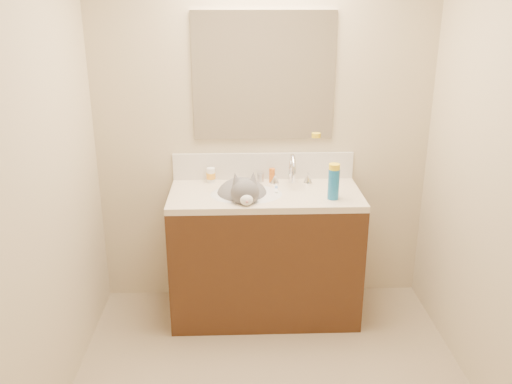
{
  "coord_description": "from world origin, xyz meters",
  "views": [
    {
      "loc": [
        -0.17,
        -2.21,
        2.01
      ],
      "look_at": [
        -0.06,
        0.92,
        0.88
      ],
      "focal_mm": 38.0,
      "sensor_mm": 36.0,
      "label": 1
    }
  ],
  "objects": [
    {
      "name": "faucet",
      "position": [
        0.18,
        1.11,
        0.95
      ],
      "size": [
        0.28,
        0.2,
        0.21
      ],
      "color": "silver",
      "rests_on": "counter_slab"
    },
    {
      "name": "vanity_cabinet",
      "position": [
        0.0,
        0.97,
        0.41
      ],
      "size": [
        1.2,
        0.55,
        0.82
      ],
      "primitive_type": "cube",
      "color": "#3D2111",
      "rests_on": "ground"
    },
    {
      "name": "silver_jar",
      "position": [
        -0.02,
        1.18,
        0.89
      ],
      "size": [
        0.06,
        0.06,
        0.06
      ],
      "primitive_type": "cylinder",
      "rotation": [
        0.0,
        0.0,
        -0.15
      ],
      "color": "#B7B7BC",
      "rests_on": "counter_slab"
    },
    {
      "name": "counter_slab",
      "position": [
        0.0,
        0.97,
        0.84
      ],
      "size": [
        1.2,
        0.55,
        0.04
      ],
      "primitive_type": "cube",
      "color": "beige",
      "rests_on": "vanity_cabinet"
    },
    {
      "name": "basin",
      "position": [
        -0.12,
        0.94,
        0.79
      ],
      "size": [
        0.45,
        0.36,
        0.14
      ],
      "primitive_type": "ellipsoid",
      "color": "white",
      "rests_on": "vanity_cabinet"
    },
    {
      "name": "toothbrush_head",
      "position": [
        0.07,
        1.03,
        0.87
      ],
      "size": [
        0.02,
        0.03,
        0.02
      ],
      "primitive_type": "cube",
      "rotation": [
        0.0,
        0.0,
        -0.05
      ],
      "color": "#658FD7",
      "rests_on": "counter_slab"
    },
    {
      "name": "room_shell",
      "position": [
        0.0,
        0.0,
        1.49
      ],
      "size": [
        2.24,
        2.54,
        2.52
      ],
      "color": "#C4B392",
      "rests_on": "ground"
    },
    {
      "name": "toothbrush",
      "position": [
        0.07,
        1.03,
        0.87
      ],
      "size": [
        0.02,
        0.16,
        0.01
      ],
      "primitive_type": "cube",
      "rotation": [
        0.0,
        0.0,
        -0.05
      ],
      "color": "white",
      "rests_on": "counter_slab"
    },
    {
      "name": "pill_label",
      "position": [
        -0.35,
        1.18,
        0.9
      ],
      "size": [
        0.07,
        0.07,
        0.04
      ],
      "primitive_type": "cylinder",
      "rotation": [
        0.0,
        0.0,
        -0.11
      ],
      "color": "#F5A628",
      "rests_on": "pill_bottle"
    },
    {
      "name": "mirror",
      "position": [
        0.0,
        1.24,
        1.54
      ],
      "size": [
        0.9,
        0.02,
        0.8
      ],
      "primitive_type": "cube",
      "color": "white",
      "rests_on": "room_shell"
    },
    {
      "name": "backsplash",
      "position": [
        0.0,
        1.24,
        0.95
      ],
      "size": [
        1.2,
        0.02,
        0.18
      ],
      "primitive_type": "cube",
      "color": "silver",
      "rests_on": "counter_slab"
    },
    {
      "name": "spray_can",
      "position": [
        0.4,
        0.84,
        0.95
      ],
      "size": [
        0.09,
        0.09,
        0.19
      ],
      "primitive_type": "cylinder",
      "rotation": [
        0.0,
        0.0,
        -0.44
      ],
      "color": "#186AAA",
      "rests_on": "counter_slab"
    },
    {
      "name": "spray_cap",
      "position": [
        0.4,
        0.84,
        1.06
      ],
      "size": [
        0.09,
        0.09,
        0.04
      ],
      "primitive_type": "cylinder",
      "rotation": [
        0.0,
        0.0,
        -0.44
      ],
      "color": "yellow",
      "rests_on": "spray_can"
    },
    {
      "name": "amber_bottle",
      "position": [
        0.05,
        1.17,
        0.91
      ],
      "size": [
        0.04,
        0.04,
        0.1
      ],
      "primitive_type": "cylinder",
      "rotation": [
        0.0,
        0.0,
        0.06
      ],
      "color": "orange",
      "rests_on": "counter_slab"
    },
    {
      "name": "cat",
      "position": [
        -0.14,
        0.95,
        0.84
      ],
      "size": [
        0.4,
        0.47,
        0.34
      ],
      "rotation": [
        0.0,
        0.0,
        0.1
      ],
      "color": "#575457",
      "rests_on": "basin"
    },
    {
      "name": "pill_bottle",
      "position": [
        -0.35,
        1.18,
        0.91
      ],
      "size": [
        0.06,
        0.06,
        0.1
      ],
      "primitive_type": "cylinder",
      "rotation": [
        0.0,
        0.0,
        -0.11
      ],
      "color": "white",
      "rests_on": "counter_slab"
    }
  ]
}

